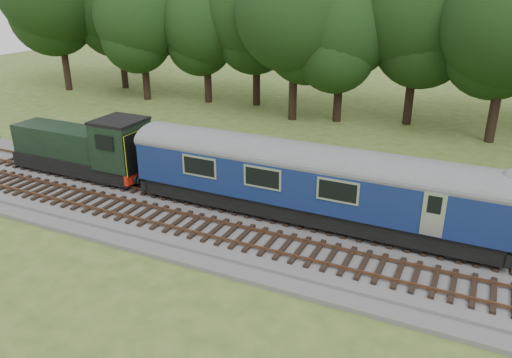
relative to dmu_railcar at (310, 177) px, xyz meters
The scene contains 9 objects.
ground 4.57m from the dmu_railcar, 158.12° to the right, with size 120.00×120.00×0.00m, color #3E5C22.
ballast 4.48m from the dmu_railcar, 158.12° to the right, with size 70.00×7.00×0.35m, color #4C4C4F.
track_north 4.12m from the dmu_railcar, behind, with size 67.20×2.40×0.21m.
track_south 5.09m from the dmu_railcar, 139.29° to the right, with size 67.20×2.40×0.21m.
fence 5.34m from the dmu_railcar, 138.36° to the left, with size 64.00×0.12×1.00m, color #6B6054, non-canonical shape.
tree_line 21.05m from the dmu_railcar, 99.61° to the left, with size 70.00×8.00×18.00m, color black, non-canonical shape.
dmu_railcar is the anchor object (origin of this frame).
shunter_loco 13.94m from the dmu_railcar, behind, with size 8.91×2.60×3.38m.
worker 8.92m from the dmu_railcar, behind, with size 0.62×0.40×1.69m, color #E95F0C.
Camera 1 is at (10.60, -19.42, 11.36)m, focal length 35.00 mm.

